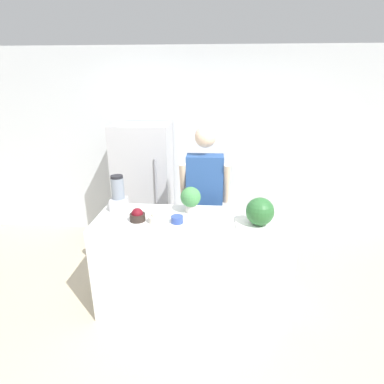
# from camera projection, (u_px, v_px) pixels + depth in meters

# --- Properties ---
(ground_plane) EXTENTS (14.00, 14.00, 0.00)m
(ground_plane) POSITION_uv_depth(u_px,v_px,m) (190.00, 326.00, 2.79)
(ground_plane) COLOR beige
(wall_back) EXTENTS (8.00, 0.06, 2.60)m
(wall_back) POSITION_uv_depth(u_px,v_px,m) (199.00, 147.00, 4.22)
(wall_back) COLOR silver
(wall_back) RESTS_ON ground_plane
(counter_island) EXTENTS (1.80, 0.66, 0.95)m
(counter_island) POSITION_uv_depth(u_px,v_px,m) (192.00, 263.00, 2.94)
(counter_island) COLOR white
(counter_island) RESTS_ON ground_plane
(refrigerator) EXTENTS (0.72, 0.67, 1.66)m
(refrigerator) POSITION_uv_depth(u_px,v_px,m) (145.00, 186.00, 4.07)
(refrigerator) COLOR #B7B7BC
(refrigerator) RESTS_ON ground_plane
(person) EXTENTS (0.54, 0.27, 1.72)m
(person) POSITION_uv_depth(u_px,v_px,m) (204.00, 201.00, 3.38)
(person) COLOR #333338
(person) RESTS_ON ground_plane
(cutting_board) EXTENTS (0.40, 0.27, 0.01)m
(cutting_board) POSITION_uv_depth(u_px,v_px,m) (258.00, 226.00, 2.62)
(cutting_board) COLOR white
(cutting_board) RESTS_ON counter_island
(watermelon) EXTENTS (0.25, 0.25, 0.25)m
(watermelon) POSITION_uv_depth(u_px,v_px,m) (260.00, 212.00, 2.59)
(watermelon) COLOR #2D6B33
(watermelon) RESTS_ON cutting_board
(bowl_cherries) EXTENTS (0.14, 0.14, 0.12)m
(bowl_cherries) POSITION_uv_depth(u_px,v_px,m) (137.00, 216.00, 2.72)
(bowl_cherries) COLOR #2D231E
(bowl_cherries) RESTS_ON counter_island
(bowl_cream) EXTENTS (0.14, 0.14, 0.11)m
(bowl_cream) POSITION_uv_depth(u_px,v_px,m) (156.00, 218.00, 2.69)
(bowl_cream) COLOR white
(bowl_cream) RESTS_ON counter_island
(bowl_small_blue) EXTENTS (0.11, 0.11, 0.06)m
(bowl_small_blue) POSITION_uv_depth(u_px,v_px,m) (177.00, 219.00, 2.68)
(bowl_small_blue) COLOR #334C9E
(bowl_small_blue) RESTS_ON counter_island
(blender) EXTENTS (0.15, 0.15, 0.35)m
(blender) POSITION_uv_depth(u_px,v_px,m) (118.00, 194.00, 2.92)
(blender) COLOR #B7B7BC
(blender) RESTS_ON counter_island
(potted_plant) EXTENTS (0.20, 0.20, 0.26)m
(potted_plant) POSITION_uv_depth(u_px,v_px,m) (191.00, 198.00, 2.87)
(potted_plant) COLOR beige
(potted_plant) RESTS_ON counter_island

